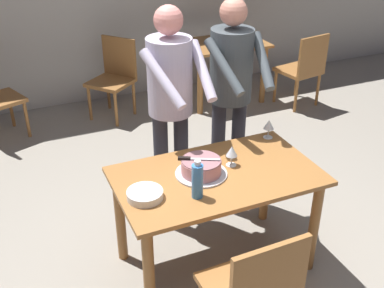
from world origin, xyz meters
TOP-DOWN VIEW (x-y plane):
  - ground_plane at (0.00, 0.00)m, footprint 14.00×14.00m
  - main_dining_table at (0.00, 0.00)m, footprint 1.33×0.77m
  - cake_on_platter at (-0.10, 0.04)m, footprint 0.34×0.34m
  - cake_knife at (-0.16, 0.07)m, footprint 0.25×0.14m
  - plate_stack at (-0.52, -0.07)m, footprint 0.22×0.22m
  - wine_glass_near at (0.57, 0.31)m, footprint 0.08×0.08m
  - wine_glass_far at (0.14, 0.06)m, footprint 0.08×0.08m
  - water_bottle at (-0.22, -0.18)m, footprint 0.07×0.07m
  - person_cutting_cake at (-0.08, 0.60)m, footprint 0.46×0.57m
  - person_standing_beside at (0.42, 0.63)m, footprint 0.47×0.55m
  - background_table at (1.38, 2.64)m, footprint 1.00×0.70m
  - background_chair_0 at (0.04, 2.73)m, footprint 0.62×0.62m
  - background_chair_1 at (2.17, 2.08)m, footprint 0.51×0.51m

SIDE VIEW (x-z plane):
  - ground_plane at x=0.00m, z-range 0.00..0.00m
  - background_chair_0 at x=0.04m, z-range 0.04..0.94m
  - background_chair_1 at x=2.17m, z-range 0.04..0.94m
  - background_table at x=1.38m, z-range 0.21..0.95m
  - main_dining_table at x=0.00m, z-range 0.24..0.99m
  - plate_stack at x=-0.52m, z-range 0.75..0.80m
  - cake_on_platter at x=-0.10m, z-range 0.75..0.86m
  - wine_glass_near at x=0.57m, z-range 0.78..0.92m
  - wine_glass_far at x=0.14m, z-range 0.78..0.92m
  - water_bottle at x=-0.22m, z-range 0.74..0.99m
  - cake_knife at x=-0.16m, z-range 0.86..0.88m
  - person_cutting_cake at x=-0.08m, z-range 0.22..1.94m
  - person_standing_beside at x=0.42m, z-range 0.22..1.94m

